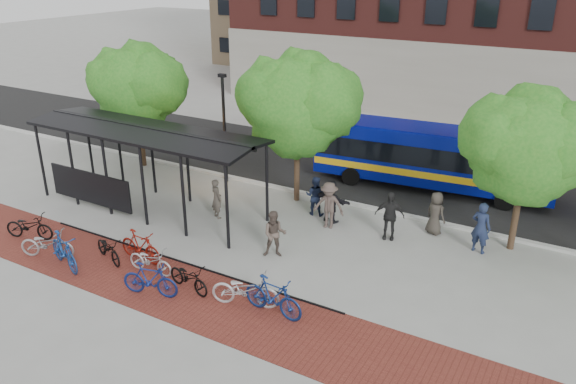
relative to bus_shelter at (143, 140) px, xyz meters
The scene contains 29 objects.
ground 8.68m from the bus_shelter, ahead, with size 160.00×160.00×0.00m, color #9E9E99.
asphalt_street 12.12m from the bus_shelter, 46.19° to the left, with size 160.00×8.00×0.01m, color black.
curb 9.74m from the bus_shelter, 28.84° to the left, with size 160.00×0.25×0.12m, color #B7B7B2.
brick_strip 8.19m from the bus_shelter, 36.40° to the right, with size 24.00×3.00×0.01m, color maroon.
bike_rack_rail 6.74m from the bus_shelter, 36.84° to the right, with size 12.00×0.05×0.95m, color black.
bus_shelter is the anchor object (origin of this frame).
tree_a 5.52m from the bus_shelter, 134.60° to the left, with size 4.90×4.00×6.18m.
tree_b 6.64m from the bus_shelter, 36.21° to the left, with size 5.15×4.20×6.47m.
tree_c 14.77m from the bus_shelter, 15.06° to the left, with size 4.66×3.80×5.92m.
lamp_post_left 4.24m from the bus_shelter, 74.47° to the left, with size 0.35×0.20×5.12m.
bus 12.73m from the bus_shelter, 39.48° to the left, with size 10.81×3.34×2.87m.
bike_0 5.46m from the bus_shelter, 112.55° to the right, with size 0.67×1.94×1.02m, color black.
bike_2 5.69m from the bus_shelter, 90.51° to the right, with size 0.70×2.00×1.05m, color #949496.
bike_3 5.90m from the bus_shelter, 78.67° to the right, with size 0.59×2.10×1.26m, color navy.
bike_4 5.31m from the bus_shelter, 64.49° to the right, with size 0.60×1.73×0.91m, color black.
bike_5 5.31m from the bus_shelter, 50.58° to the right, with size 0.53×1.89×1.14m, color maroon.
bike_6 6.17m from the bus_shelter, 46.71° to the right, with size 0.62×1.77×0.93m, color #BBBBBE.
bike_7 7.46m from the bus_shelter, 46.86° to the right, with size 0.54×1.89×1.14m, color navy.
bike_8 7.56m from the bus_shelter, 37.21° to the right, with size 0.62×1.77×0.93m, color black.
bike_10 9.10m from the bus_shelter, 28.08° to the right, with size 0.74×2.13×1.12m, color #BEBDC0.
bike_11 9.91m from the bus_shelter, 25.23° to the right, with size 0.58×2.05×1.23m, color navy.
pedestrian_1 3.89m from the bus_shelter, 10.28° to the left, with size 0.61×0.40×1.67m, color #484139.
pedestrian_2 7.43m from the bus_shelter, 23.62° to the left, with size 0.81×0.63×1.67m, color #1E2846.
pedestrian_3 8.07m from the bus_shelter, 14.96° to the left, with size 1.23×0.70×1.90m, color #4E403A.
pedestrian_4 10.40m from the bus_shelter, 13.10° to the left, with size 1.11×0.46×1.90m, color black.
pedestrian_5 8.09m from the bus_shelter, 19.13° to the left, with size 1.62×0.52×1.75m, color black.
pedestrian_6 12.07m from the bus_shelter, 17.56° to the left, with size 0.83×0.54×1.71m, color #39342E.
pedestrian_7 13.62m from the bus_shelter, 12.54° to the left, with size 0.71×0.47×1.95m, color #1E2947.
pedestrian_8 7.30m from the bus_shelter, ahead, with size 0.84×0.66×1.74m, color brown.
Camera 1 is at (8.00, -16.61, 9.89)m, focal length 35.00 mm.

